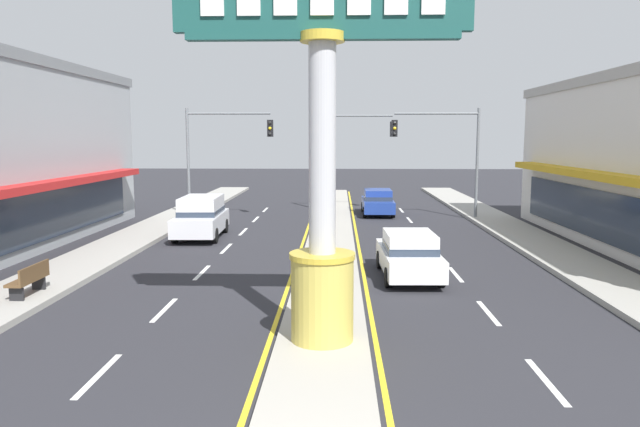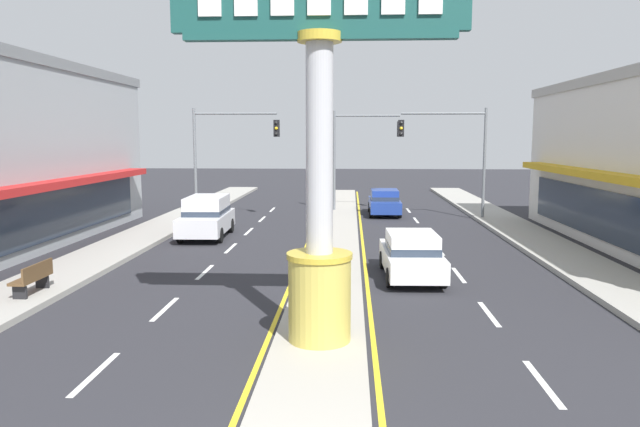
{
  "view_description": "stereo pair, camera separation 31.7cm",
  "coord_description": "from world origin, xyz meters",
  "px_view_note": "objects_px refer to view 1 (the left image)",
  "views": [
    {
      "loc": [
        0.35,
        -6.08,
        4.63
      ],
      "look_at": [
        -0.14,
        9.49,
        2.6
      ],
      "focal_mm": 33.13,
      "sensor_mm": 36.0,
      "label": 1
    },
    {
      "loc": [
        0.67,
        -6.06,
        4.63
      ],
      "look_at": [
        -0.14,
        9.49,
        2.6
      ],
      "focal_mm": 33.13,
      "sensor_mm": 36.0,
      "label": 2
    }
  ],
  "objects_px": {
    "traffic_light_median_far": "(352,144)",
    "suv_far_right_lane": "(201,216)",
    "traffic_light_left_side": "(219,144)",
    "sedan_near_right_lane": "(409,254)",
    "traffic_light_right_side": "(446,144)",
    "street_bench": "(30,279)",
    "sedan_near_left_lane": "(378,202)",
    "district_sign": "(322,168)"
  },
  "relations": [
    {
      "from": "traffic_light_left_side",
      "to": "traffic_light_right_side",
      "type": "bearing_deg",
      "value": 1.74
    },
    {
      "from": "traffic_light_left_side",
      "to": "sedan_near_right_lane",
      "type": "relative_size",
      "value": 1.43
    },
    {
      "from": "traffic_light_right_side",
      "to": "sedan_near_right_lane",
      "type": "relative_size",
      "value": 1.43
    },
    {
      "from": "district_sign",
      "to": "street_bench",
      "type": "xyz_separation_m",
      "value": [
        -8.37,
        3.34,
        -3.33
      ]
    },
    {
      "from": "traffic_light_left_side",
      "to": "traffic_light_median_far",
      "type": "xyz_separation_m",
      "value": [
        7.42,
        3.7,
        -0.05
      ]
    },
    {
      "from": "street_bench",
      "to": "traffic_light_left_side",
      "type": "bearing_deg",
      "value": 82.8
    },
    {
      "from": "district_sign",
      "to": "traffic_light_right_side",
      "type": "xyz_separation_m",
      "value": [
        6.27,
        20.33,
        0.27
      ]
    },
    {
      "from": "traffic_light_median_far",
      "to": "traffic_light_right_side",
      "type": "bearing_deg",
      "value": -32.98
    },
    {
      "from": "traffic_light_left_side",
      "to": "street_bench",
      "type": "height_order",
      "value": "traffic_light_left_side"
    },
    {
      "from": "street_bench",
      "to": "district_sign",
      "type": "bearing_deg",
      "value": -21.76
    },
    {
      "from": "suv_far_right_lane",
      "to": "sedan_near_left_lane",
      "type": "bearing_deg",
      "value": 43.73
    },
    {
      "from": "traffic_light_right_side",
      "to": "sedan_near_left_lane",
      "type": "xyz_separation_m",
      "value": [
        -3.59,
        2.04,
        -3.46
      ]
    },
    {
      "from": "sedan_near_right_lane",
      "to": "sedan_near_left_lane",
      "type": "xyz_separation_m",
      "value": [
        -0.0,
        15.84,
        0.0
      ]
    },
    {
      "from": "district_sign",
      "to": "sedan_near_right_lane",
      "type": "distance_m",
      "value": 7.75
    },
    {
      "from": "traffic_light_median_far",
      "to": "sedan_near_right_lane",
      "type": "distance_m",
      "value": 17.52
    },
    {
      "from": "district_sign",
      "to": "traffic_light_right_side",
      "type": "bearing_deg",
      "value": 72.87
    },
    {
      "from": "district_sign",
      "to": "traffic_light_right_side",
      "type": "relative_size",
      "value": 1.32
    },
    {
      "from": "sedan_near_left_lane",
      "to": "street_bench",
      "type": "bearing_deg",
      "value": -120.13
    },
    {
      "from": "traffic_light_right_side",
      "to": "sedan_near_right_lane",
      "type": "bearing_deg",
      "value": -104.56
    },
    {
      "from": "traffic_light_right_side",
      "to": "street_bench",
      "type": "distance_m",
      "value": 22.71
    },
    {
      "from": "traffic_light_right_side",
      "to": "street_bench",
      "type": "height_order",
      "value": "traffic_light_right_side"
    },
    {
      "from": "sedan_near_right_lane",
      "to": "suv_far_right_lane",
      "type": "distance_m",
      "value": 11.5
    },
    {
      "from": "district_sign",
      "to": "sedan_near_left_lane",
      "type": "xyz_separation_m",
      "value": [
        2.68,
        22.38,
        -3.19
      ]
    },
    {
      "from": "traffic_light_left_side",
      "to": "suv_far_right_lane",
      "type": "height_order",
      "value": "traffic_light_left_side"
    },
    {
      "from": "traffic_light_left_side",
      "to": "street_bench",
      "type": "relative_size",
      "value": 3.87
    },
    {
      "from": "traffic_light_median_far",
      "to": "suv_far_right_lane",
      "type": "xyz_separation_m",
      "value": [
        -7.14,
        -9.56,
        -3.21
      ]
    },
    {
      "from": "sedan_near_left_lane",
      "to": "traffic_light_median_far",
      "type": "bearing_deg",
      "value": 140.18
    },
    {
      "from": "traffic_light_right_side",
      "to": "sedan_near_right_lane",
      "type": "distance_m",
      "value": 14.67
    },
    {
      "from": "district_sign",
      "to": "suv_far_right_lane",
      "type": "relative_size",
      "value": 1.76
    },
    {
      "from": "suv_far_right_lane",
      "to": "street_bench",
      "type": "bearing_deg",
      "value": -102.49
    },
    {
      "from": "traffic_light_median_far",
      "to": "suv_far_right_lane",
      "type": "distance_m",
      "value": 12.36
    },
    {
      "from": "traffic_light_right_side",
      "to": "sedan_near_right_lane",
      "type": "xyz_separation_m",
      "value": [
        -3.58,
        -13.8,
        -3.46
      ]
    },
    {
      "from": "traffic_light_median_far",
      "to": "street_bench",
      "type": "height_order",
      "value": "traffic_light_median_far"
    },
    {
      "from": "traffic_light_median_far",
      "to": "sedan_near_left_lane",
      "type": "height_order",
      "value": "traffic_light_median_far"
    },
    {
      "from": "traffic_light_median_far",
      "to": "suv_far_right_lane",
      "type": "bearing_deg",
      "value": -126.73
    },
    {
      "from": "traffic_light_median_far",
      "to": "sedan_near_right_lane",
      "type": "bearing_deg",
      "value": -84.89
    },
    {
      "from": "sedan_near_right_lane",
      "to": "street_bench",
      "type": "xyz_separation_m",
      "value": [
        -11.05,
        -3.19,
        -0.14
      ]
    },
    {
      "from": "district_sign",
      "to": "traffic_light_median_far",
      "type": "height_order",
      "value": "district_sign"
    },
    {
      "from": "traffic_light_median_far",
      "to": "sedan_near_left_lane",
      "type": "bearing_deg",
      "value": -39.82
    },
    {
      "from": "sedan_near_left_lane",
      "to": "street_bench",
      "type": "distance_m",
      "value": 22.01
    },
    {
      "from": "district_sign",
      "to": "traffic_light_median_far",
      "type": "distance_m",
      "value": 23.68
    },
    {
      "from": "district_sign",
      "to": "street_bench",
      "type": "distance_m",
      "value": 9.6
    }
  ]
}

